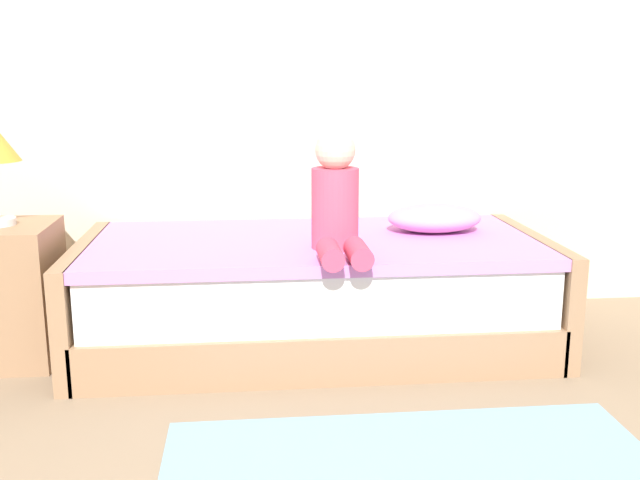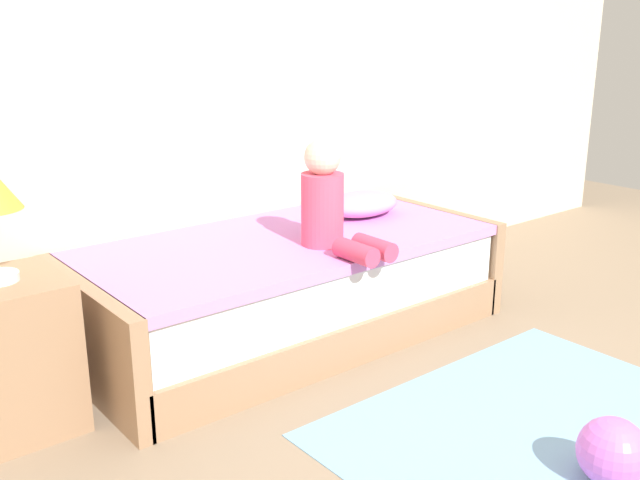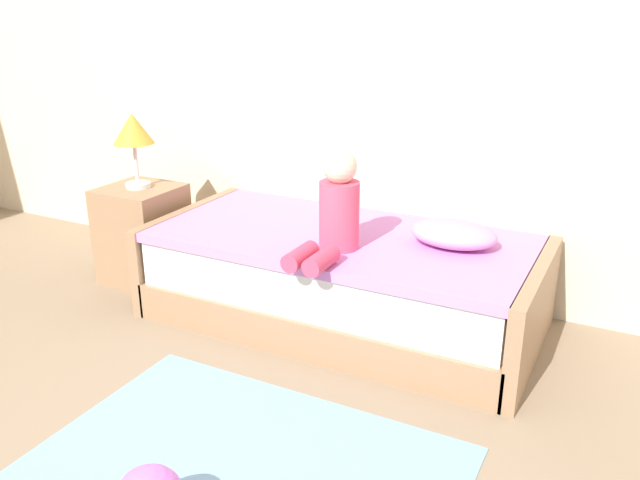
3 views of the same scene
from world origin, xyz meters
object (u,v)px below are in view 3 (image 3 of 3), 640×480
Objects in this scene: bed at (341,278)px; table_lamp at (133,132)px; child_figure at (335,211)px; nightstand at (143,234)px; pillow at (453,234)px.

bed is 1.52m from table_lamp.
child_figure is (1.42, -0.18, -0.23)m from table_lamp.
table_lamp reaches higher than bed.
bed is at bearing 2.08° from nightstand.
nightstand is 1.33× the size of table_lamp.
bed is 0.52m from child_figure.
nightstand reaches higher than bed.
bed is at bearing -170.15° from pillow.
child_figure is at bearing -72.79° from bed.
table_lamp is 1.97m from pillow.
pillow reaches higher than nightstand.
bed is 1.35m from nightstand.
nightstand is 1.49m from child_figure.
nightstand is at bearing -175.58° from pillow.
pillow is (0.58, 0.10, 0.32)m from bed.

